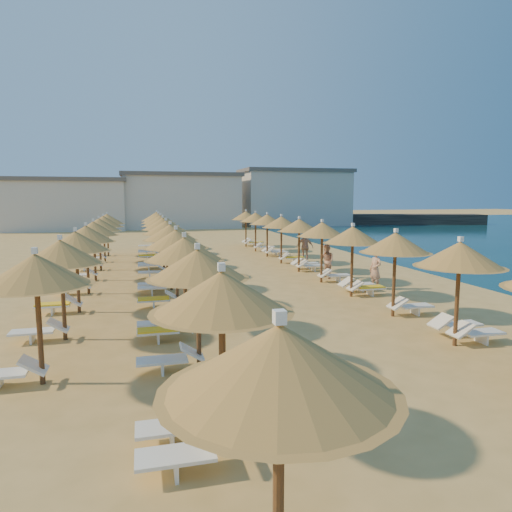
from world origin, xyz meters
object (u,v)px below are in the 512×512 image
object	(u,v)px
parasol_row_west	(170,233)
beachgoer_b	(327,261)
beachgoer_a	(375,269)
jetty	(382,219)
parasol_row_east	(322,230)
beachgoer_c	(305,247)

from	to	relation	value
parasol_row_west	beachgoer_b	world-z (taller)	parasol_row_west
beachgoer_a	beachgoer_b	size ratio (longest dim) A/B	1.03
jetty	parasol_row_east	world-z (taller)	parasol_row_east
parasol_row_west	beachgoer_c	size ratio (longest dim) A/B	18.69
jetty	beachgoer_b	world-z (taller)	beachgoer_b
parasol_row_west	beachgoer_a	bearing A→B (deg)	-13.37
jetty	beachgoer_c	bearing A→B (deg)	-111.70
parasol_row_east	beachgoer_a	size ratio (longest dim) A/B	19.46
parasol_row_west	beachgoer_b	distance (m)	8.29
beachgoer_c	parasol_row_east	bearing A→B (deg)	-72.53
jetty	parasol_row_east	size ratio (longest dim) A/B	0.84
jetty	beachgoer_c	distance (m)	42.84
parasol_row_east	jetty	bearing A→B (deg)	56.99
parasol_row_west	parasol_row_east	bearing A→B (deg)	0.00
beachgoer_a	jetty	bearing A→B (deg)	135.59
jetty	parasol_row_west	world-z (taller)	parasol_row_west
parasol_row_west	beachgoer_b	xyz separation A→B (m)	(8.05, 1.04, -1.70)
jetty	beachgoer_b	size ratio (longest dim) A/B	16.90
parasol_row_west	beachgoer_a	world-z (taller)	parasol_row_west
parasol_row_west	jetty	bearing A→B (deg)	50.45
jetty	beachgoer_c	size ratio (longest dim) A/B	15.70
jetty	parasol_row_east	bearing A→B (deg)	-108.49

